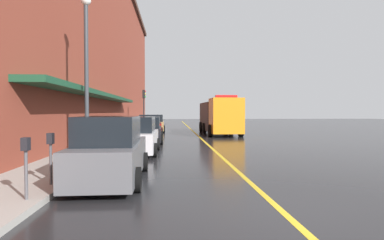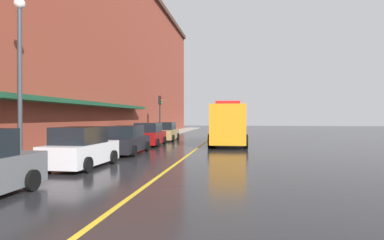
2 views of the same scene
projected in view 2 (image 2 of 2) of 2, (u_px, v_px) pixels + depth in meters
name	position (u px, v px, depth m)	size (l,w,h in m)	color
ground_plane	(206.00, 142.00, 28.81)	(112.00, 112.00, 0.00)	#232326
sidewalk_left	(139.00, 140.00, 29.72)	(2.40, 70.00, 0.15)	#9E9B93
lane_center_stripe	(206.00, 142.00, 28.81)	(0.16, 70.00, 0.01)	gold
brick_building_left	(77.00, 46.00, 29.46)	(9.82, 64.00, 17.34)	brown
parked_car_1	(81.00, 149.00, 14.22)	(2.08, 4.15, 1.79)	silver
parked_car_2	(126.00, 141.00, 19.60)	(2.16, 4.62, 1.69)	black
parked_car_3	(149.00, 135.00, 25.20)	(2.22, 4.34, 1.78)	maroon
parked_car_4	(166.00, 132.00, 30.61)	(2.18, 4.66, 1.74)	#A5844C
utility_truck	(228.00, 125.00, 26.02)	(2.97, 8.96, 3.36)	orange
street_lamp_left	(20.00, 64.00, 13.30)	(0.44, 0.44, 6.94)	#33383D
traffic_light_near	(160.00, 108.00, 33.88)	(0.38, 0.36, 4.30)	#232326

